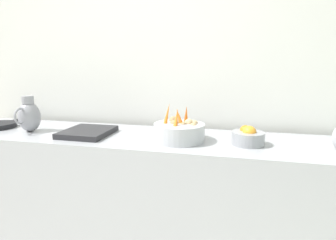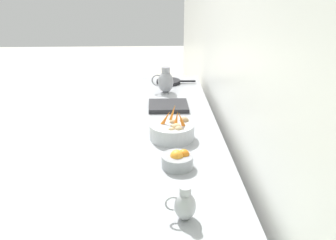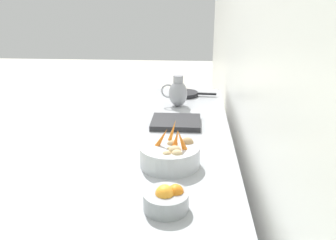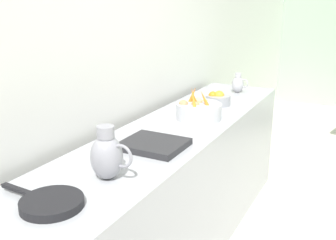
{
  "view_description": "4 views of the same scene",
  "coord_description": "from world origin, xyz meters",
  "px_view_note": "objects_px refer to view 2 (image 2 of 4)",
  "views": [
    {
      "loc": [
        0.18,
        0.84,
        1.39
      ],
      "look_at": [
        -1.34,
        0.47,
        1.08
      ],
      "focal_mm": 29.96,
      "sensor_mm": 36.0,
      "label": 1
    },
    {
      "loc": [
        -1.35,
        2.84,
        2.01
      ],
      "look_at": [
        -1.45,
        0.48,
        1.05
      ],
      "focal_mm": 38.66,
      "sensor_mm": 36.0,
      "label": 2
    },
    {
      "loc": [
        -1.59,
        2.21,
        1.77
      ],
      "look_at": [
        -1.45,
        0.38,
        1.13
      ],
      "focal_mm": 37.87,
      "sensor_mm": 36.0,
      "label": 3
    },
    {
      "loc": [
        -0.45,
        -1.9,
        1.71
      ],
      "look_at": [
        -1.5,
        0.1,
        1.02
      ],
      "focal_mm": 41.93,
      "sensor_mm": 36.0,
      "label": 4
    }
  ],
  "objects_px": {
    "metal_pitcher_tall": "(165,81)",
    "skillet_on_counter": "(169,82)",
    "orange_bowl": "(178,160)",
    "vegetable_colander": "(172,130)",
    "metal_pitcher_short": "(185,205)"
  },
  "relations": [
    {
      "from": "metal_pitcher_tall",
      "to": "skillet_on_counter",
      "type": "distance_m",
      "value": 0.34
    },
    {
      "from": "metal_pitcher_tall",
      "to": "orange_bowl",
      "type": "bearing_deg",
      "value": 91.0
    },
    {
      "from": "metal_pitcher_tall",
      "to": "skillet_on_counter",
      "type": "height_order",
      "value": "metal_pitcher_tall"
    },
    {
      "from": "vegetable_colander",
      "to": "metal_pitcher_short",
      "type": "relative_size",
      "value": 1.82
    },
    {
      "from": "vegetable_colander",
      "to": "orange_bowl",
      "type": "relative_size",
      "value": 1.65
    },
    {
      "from": "skillet_on_counter",
      "to": "orange_bowl",
      "type": "bearing_deg",
      "value": 89.34
    },
    {
      "from": "orange_bowl",
      "to": "metal_pitcher_tall",
      "type": "xyz_separation_m",
      "value": [
        0.03,
        -1.49,
        0.07
      ]
    },
    {
      "from": "metal_pitcher_short",
      "to": "vegetable_colander",
      "type": "bearing_deg",
      "value": -89.28
    },
    {
      "from": "metal_pitcher_short",
      "to": "skillet_on_counter",
      "type": "height_order",
      "value": "metal_pitcher_short"
    },
    {
      "from": "metal_pitcher_tall",
      "to": "metal_pitcher_short",
      "type": "xyz_separation_m",
      "value": [
        -0.03,
        1.99,
        -0.04
      ]
    },
    {
      "from": "vegetable_colander",
      "to": "orange_bowl",
      "type": "height_order",
      "value": "vegetable_colander"
    },
    {
      "from": "metal_pitcher_short",
      "to": "skillet_on_counter",
      "type": "distance_m",
      "value": 2.31
    },
    {
      "from": "metal_pitcher_tall",
      "to": "metal_pitcher_short",
      "type": "distance_m",
      "value": 1.99
    },
    {
      "from": "metal_pitcher_short",
      "to": "orange_bowl",
      "type": "bearing_deg",
      "value": -90.1
    },
    {
      "from": "metal_pitcher_short",
      "to": "skillet_on_counter",
      "type": "xyz_separation_m",
      "value": [
        -0.02,
        -2.3,
        -0.06
      ]
    }
  ]
}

